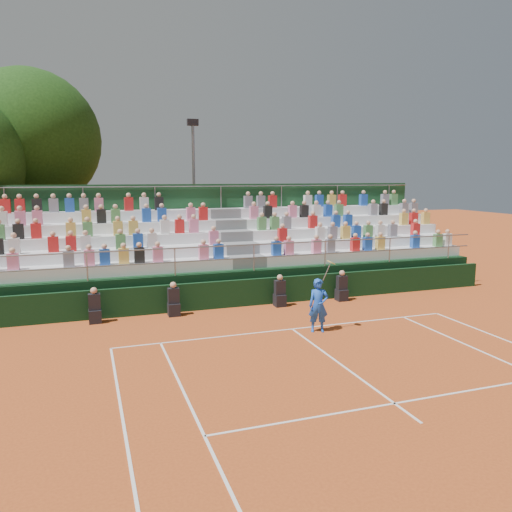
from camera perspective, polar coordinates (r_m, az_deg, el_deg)
name	(u,v)px	position (r m, az deg, el deg)	size (l,w,h in m)	color
ground	(292,329)	(15.86, 4.17, -8.34)	(90.00, 90.00, 0.00)	#BD4F1F
courtside_wall	(259,292)	(18.61, 0.30, -4.09)	(20.00, 0.15, 1.00)	black
line_officials	(228,298)	(17.82, -3.16, -4.78)	(9.47, 0.40, 1.19)	black
grandstand	(234,262)	(21.51, -2.58, -0.69)	(20.00, 5.20, 4.40)	black
tennis_player	(318,305)	(15.49, 7.15, -5.61)	(0.88, 0.56, 2.22)	blue
tree_east	(29,140)	(27.50, -24.49, 11.99)	(6.83, 6.83, 9.94)	#382314
floodlight_mast	(194,180)	(27.76, -7.12, 8.65)	(0.60, 0.25, 7.78)	gray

